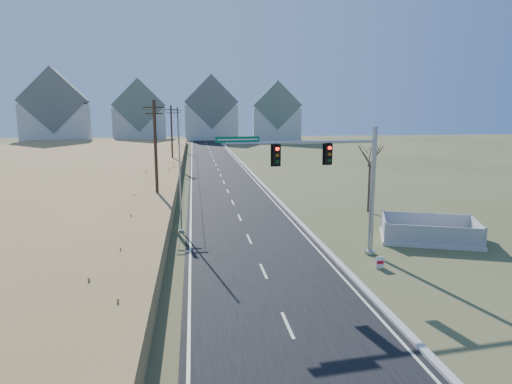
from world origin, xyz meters
name	(u,v)px	position (x,y,z in m)	size (l,w,h in m)	color
ground	(258,260)	(0.00, 0.00, 0.00)	(260.00, 260.00, 0.00)	#414D25
road	(215,162)	(0.00, 50.00, 0.03)	(8.00, 180.00, 0.06)	black
curb	(240,161)	(4.15, 50.00, 0.09)	(0.30, 180.00, 0.18)	#B2AFA8
reed_marsh	(38,168)	(-24.00, 40.00, 0.65)	(38.00, 110.00, 1.30)	#AD7C4E
utility_pole_near	(156,153)	(-6.50, 15.00, 4.68)	(1.80, 0.26, 9.00)	#422D1E
utility_pole_mid	(172,135)	(-6.50, 45.00, 4.68)	(1.80, 0.26, 9.00)	#422D1E
utility_pole_far	(178,128)	(-6.50, 75.00, 4.68)	(1.80, 0.26, 9.00)	#422D1E
condo_nw	(56,113)	(-38.00, 100.00, 7.70)	(17.69, 13.38, 19.05)	silver
condo_nnw	(140,116)	(-18.00, 108.00, 6.94)	(14.93, 11.17, 17.03)	silver
condo_n	(211,114)	(2.00, 112.00, 7.61)	(15.27, 10.20, 18.54)	silver
condo_ne	(276,116)	(20.00, 104.00, 6.84)	(14.12, 10.51, 16.52)	silver
traffic_signal_mast	(342,178)	(4.64, 0.01, 4.45)	(9.08, 1.20, 7.26)	#9EA0A5
fence_enclosure	(429,236)	(11.34, 2.48, 0.27)	(6.94, 5.85, 1.34)	#B7B5AD
open_sign	(380,262)	(6.10, -2.22, 0.32)	(0.49, 0.12, 0.61)	white
flagpole	(180,187)	(-4.30, 6.55, 3.07)	(0.35, 0.35, 7.68)	#B7B5AD
bare_tree	(370,154)	(10.58, 10.85, 4.72)	(2.21, 2.21, 5.86)	#4C3F33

